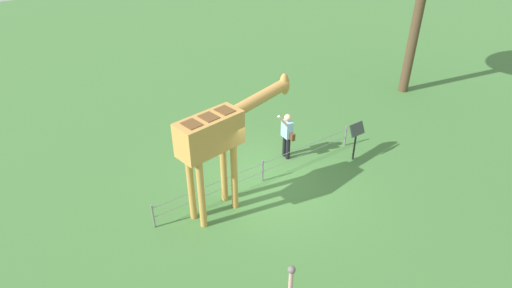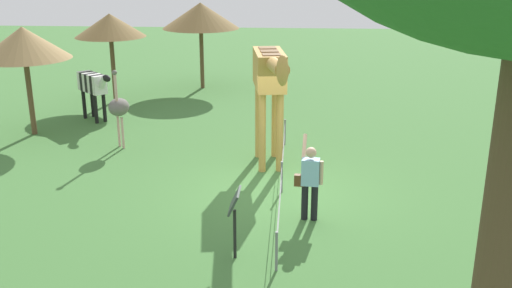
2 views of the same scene
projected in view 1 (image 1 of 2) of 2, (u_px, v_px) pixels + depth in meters
name	position (u px, v px, depth m)	size (l,w,h in m)	color
ground_plane	(266.00, 184.00, 12.63)	(60.00, 60.00, 0.00)	#427538
giraffe	(219.00, 136.00, 10.49)	(3.71, 1.02, 3.33)	#C69347
visitor	(287.00, 133.00, 13.37)	(0.63, 0.59, 1.73)	black
info_sign	(356.00, 134.00, 13.24)	(0.56, 0.21, 1.32)	black
wire_fence	(263.00, 170.00, 12.54)	(7.05, 0.05, 0.75)	slate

